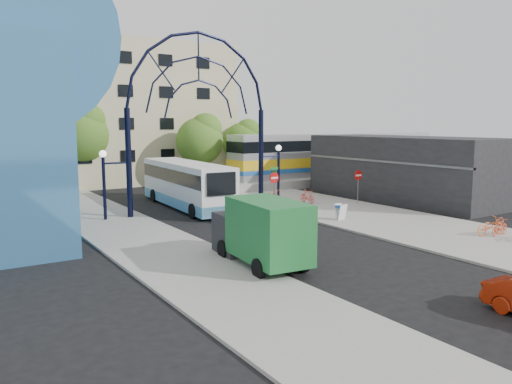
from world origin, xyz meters
TOP-DOWN VIEW (x-y plane):
  - ground at (0.00, 0.00)m, footprint 120.00×120.00m
  - sidewalk_east at (8.00, 4.00)m, footprint 8.00×56.00m
  - plaza_west at (-6.50, 6.00)m, footprint 5.00×50.00m
  - gateway_arch at (0.00, 14.00)m, footprint 13.64×0.44m
  - stop_sign at (4.80, 12.00)m, footprint 0.80×0.07m
  - do_not_enter_sign at (11.00, 10.00)m, footprint 0.76×0.07m
  - street_name_sign at (5.20, 12.60)m, footprint 0.70×0.70m
  - sandwich_board at (5.60, 5.98)m, footprint 0.55×0.61m
  - commercial_block_east at (16.00, 10.00)m, footprint 6.00×16.00m
  - apartment_block at (2.00, 34.97)m, footprint 20.00×12.10m
  - train_platform at (20.00, 22.00)m, footprint 32.00×5.00m
  - train_car at (20.00, 22.00)m, footprint 25.10×3.05m
  - tree_north_a at (6.12, 25.93)m, footprint 4.48×4.48m
  - tree_north_b at (-3.88, 29.93)m, footprint 5.12×5.12m
  - tree_north_c at (12.12, 27.93)m, footprint 4.16×4.16m
  - city_bus at (-0.10, 16.08)m, footprint 3.39×12.00m
  - green_truck at (-3.83, 0.80)m, footprint 2.65×5.92m
  - black_suv at (1.15, 7.21)m, footprint 3.66×5.08m
  - bike_near_a at (6.03, 14.00)m, footprint 0.72×1.90m
  - bike_near_b at (7.96, 12.19)m, footprint 0.52×1.67m
  - bike_far_b at (9.76, -1.88)m, footprint 1.53×0.52m
  - bike_far_c at (9.40, -1.56)m, footprint 1.92×0.91m

SIDE VIEW (x-z plane):
  - ground at x=0.00m, z-range 0.00..0.00m
  - sidewalk_east at x=8.00m, z-range 0.00..0.12m
  - plaza_west at x=-6.50m, z-range 0.00..0.12m
  - train_platform at x=20.00m, z-range 0.00..0.80m
  - bike_far_b at x=9.76m, z-range 0.12..1.02m
  - bike_far_c at x=9.40m, z-range 0.12..1.09m
  - bike_near_a at x=6.03m, z-range 0.12..1.11m
  - bike_near_b at x=7.96m, z-range 0.12..1.11m
  - black_suv at x=1.15m, z-range 0.00..1.28m
  - sandwich_board at x=5.60m, z-range 0.25..1.24m
  - green_truck at x=-3.83m, z-range 0.00..2.90m
  - city_bus at x=-0.10m, z-range 0.07..3.33m
  - do_not_enter_sign at x=11.00m, z-range 0.74..3.22m
  - stop_sign at x=4.80m, z-range 0.74..3.24m
  - street_name_sign at x=5.20m, z-range 0.73..3.53m
  - commercial_block_east at x=16.00m, z-range 0.00..5.00m
  - train_car at x=20.00m, z-range 0.80..5.00m
  - tree_north_c at x=12.12m, z-range 1.03..7.53m
  - tree_north_a at x=6.12m, z-range 1.11..8.11m
  - tree_north_b at x=-3.88m, z-range 1.27..9.27m
  - apartment_block at x=2.00m, z-range 0.00..14.00m
  - gateway_arch at x=0.00m, z-range 2.51..14.61m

